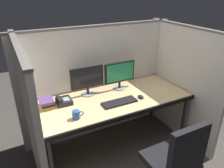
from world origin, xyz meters
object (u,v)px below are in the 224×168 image
(computer_mouse, at_px, (141,97))
(desk_phone, at_px, (64,101))
(desk, at_px, (114,103))
(monitor_right, at_px, (120,74))
(book_stack, at_px, (47,103))
(coffee_mug, at_px, (76,115))
(keyboard_main, at_px, (120,102))
(monitor_left, at_px, (87,79))

(computer_mouse, relative_size, desk_phone, 0.51)
(desk, height_order, monitor_right, monitor_right)
(monitor_right, bearing_deg, book_stack, -177.49)
(desk_phone, xyz_separation_m, book_stack, (-0.19, 0.02, 0.02))
(coffee_mug, bearing_deg, keyboard_main, 8.17)
(computer_mouse, height_order, coffee_mug, coffee_mug)
(desk_phone, bearing_deg, desk, -17.11)
(monitor_right, xyz_separation_m, coffee_mug, (-0.76, -0.43, -0.17))
(monitor_left, distance_m, coffee_mug, 0.58)
(coffee_mug, xyz_separation_m, book_stack, (-0.22, 0.39, 0.00))
(book_stack, bearing_deg, desk_phone, -4.67)
(monitor_left, xyz_separation_m, monitor_right, (0.45, -0.03, 0.00))
(monitor_left, distance_m, book_stack, 0.56)
(monitor_left, distance_m, monitor_right, 0.45)
(monitor_left, height_order, monitor_right, same)
(desk, bearing_deg, coffee_mug, -160.59)
(monitor_left, height_order, computer_mouse, monitor_left)
(keyboard_main, bearing_deg, desk, 95.03)
(coffee_mug, bearing_deg, monitor_left, 56.08)
(desk, relative_size, monitor_left, 4.42)
(monitor_right, relative_size, book_stack, 1.96)
(monitor_right, distance_m, coffee_mug, 0.89)
(keyboard_main, xyz_separation_m, desk_phone, (-0.60, 0.29, 0.02))
(computer_mouse, relative_size, coffee_mug, 0.76)
(monitor_left, distance_m, keyboard_main, 0.50)
(monitor_left, bearing_deg, monitor_right, -3.80)
(coffee_mug, bearing_deg, book_stack, 119.38)
(monitor_left, distance_m, desk_phone, 0.40)
(monitor_left, relative_size, monitor_right, 1.00)
(monitor_left, bearing_deg, computer_mouse, -35.42)
(desk, bearing_deg, book_stack, 165.81)
(monitor_right, bearing_deg, desk_phone, -175.78)
(monitor_left, height_order, coffee_mug, monitor_left)
(monitor_right, distance_m, keyboard_main, 0.45)
(computer_mouse, distance_m, desk_phone, 0.95)
(keyboard_main, height_order, coffee_mug, coffee_mug)
(monitor_left, height_order, book_stack, monitor_left)
(keyboard_main, bearing_deg, desk_phone, 153.70)
(desk_phone, height_order, book_stack, book_stack)
(desk, distance_m, computer_mouse, 0.34)
(desk, relative_size, book_stack, 8.65)
(monitor_right, xyz_separation_m, computer_mouse, (0.11, -0.36, -0.20))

